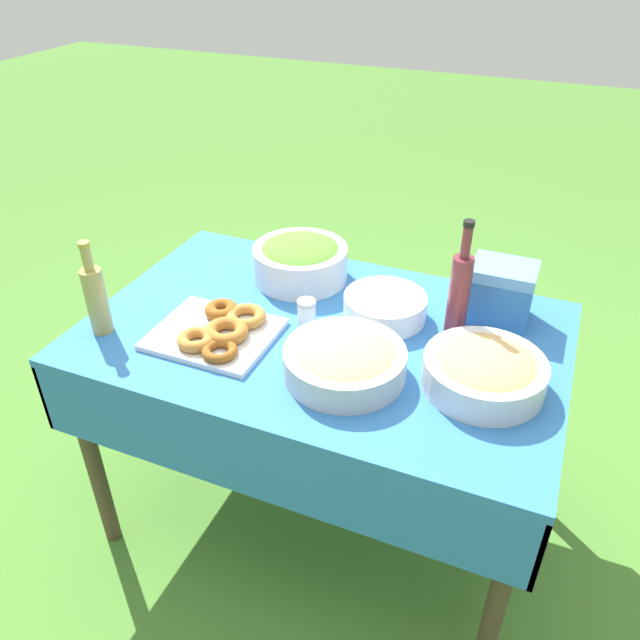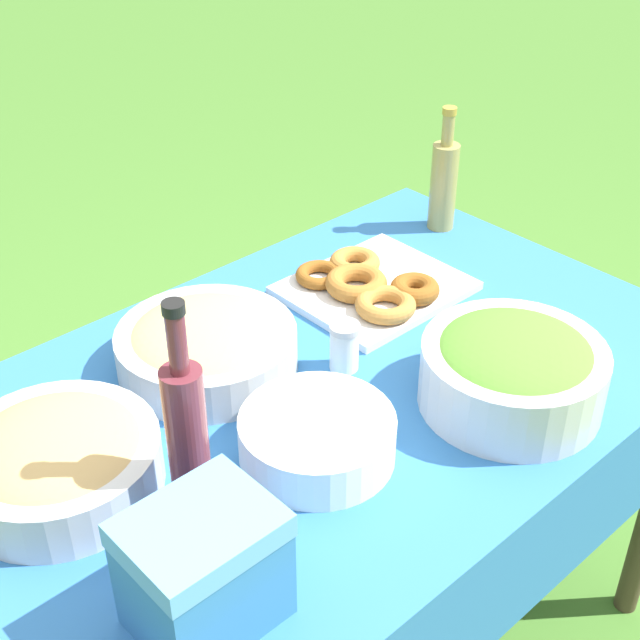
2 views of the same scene
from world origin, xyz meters
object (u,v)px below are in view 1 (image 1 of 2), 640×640
Objects in this scene: plate_stack at (385,307)px; wine_bottle at (459,295)px; cooler_box at (501,292)px; donut_platter at (220,331)px; bread_bowl at (484,370)px; salad_bowl at (300,259)px; olive_oil_bottle at (96,298)px; pasta_bowl at (345,359)px.

plate_stack is 0.67× the size of wine_bottle.
cooler_box is (-0.09, -0.15, -0.05)m from wine_bottle.
plate_stack reaches higher than donut_platter.
bread_bowl is (-0.11, 0.18, -0.09)m from wine_bottle.
olive_oil_bottle is at bearing 51.20° from salad_bowl.
bread_bowl is at bearing -174.87° from donut_platter.
olive_oil_bottle is 1.56× the size of cooler_box.
cooler_box is (-0.30, -0.13, 0.05)m from plate_stack.
donut_platter is (0.38, -0.02, -0.03)m from pasta_bowl.
wine_bottle is 1.18× the size of bread_bowl.
donut_platter is at bearing 34.66° from plate_stack.
donut_platter is 1.19× the size of olive_oil_bottle.
cooler_box is (-0.31, -0.42, 0.04)m from pasta_bowl.
bread_bowl is at bearing 93.25° from cooler_box.
plate_stack is (-0.39, -0.27, 0.01)m from donut_platter.
plate_stack is at bearing 22.70° from cooler_box.
salad_bowl reaches higher than bread_bowl.
olive_oil_bottle is 0.98m from wine_bottle.
pasta_bowl is at bearing 126.61° from salad_bowl.
salad_bowl is 0.40m from donut_platter.
plate_stack is 0.38m from bread_bowl.
bread_bowl is at bearing -171.05° from olive_oil_bottle.
pasta_bowl is 0.29m from plate_stack.
plate_stack is 0.23m from wine_bottle.
bread_bowl is (-0.32, 0.21, 0.01)m from plate_stack.
bread_bowl is at bearing 122.23° from wine_bottle.
wine_bottle is 1.99× the size of cooler_box.
plate_stack is at bearing -8.01° from wine_bottle.
salad_bowl is at bearing -128.80° from olive_oil_bottle.
pasta_bowl is (-0.31, 0.41, -0.02)m from salad_bowl.
bread_bowl is (-1.03, -0.16, -0.06)m from olive_oil_bottle.
salad_bowl reaches higher than donut_platter.
wine_bottle reaches higher than salad_bowl.
cooler_box is (-0.62, -0.01, 0.02)m from salad_bowl.
olive_oil_bottle is 0.92× the size of bread_bowl.
pasta_bowl is 1.13× the size of olive_oil_bottle.
bread_bowl reaches higher than pasta_bowl.
cooler_box is at bearing -179.32° from salad_bowl.
cooler_box reaches higher than bread_bowl.
wine_bottle is (-0.52, 0.15, 0.07)m from salad_bowl.
wine_bottle is 0.23m from bread_bowl.
plate_stack is at bearing -152.59° from olive_oil_bottle.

